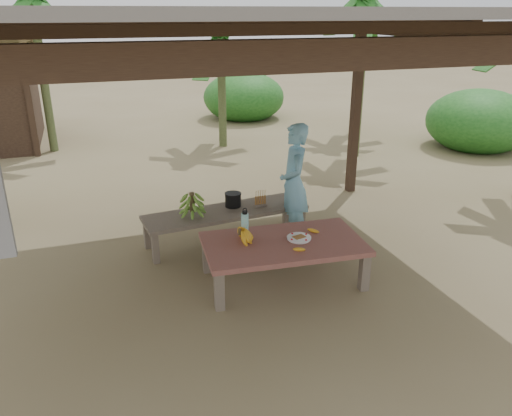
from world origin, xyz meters
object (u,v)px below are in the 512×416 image
object	(u,v)px
water_flask	(245,223)
cooking_pot	(233,200)
ripe_banana_bunch	(240,235)
plate	(299,238)
bench	(226,214)
work_table	(283,247)
woman	(294,184)

from	to	relation	value
water_flask	cooking_pot	distance (m)	1.01
ripe_banana_bunch	plate	xyz separation A→B (m)	(0.66, -0.16, -0.07)
bench	plate	world-z (taller)	plate
work_table	woman	bearing A→B (deg)	66.56
cooking_pot	woman	size ratio (longest dim) A/B	0.13
ripe_banana_bunch	woman	xyz separation A→B (m)	(1.02, 0.86, 0.22)
water_flask	woman	distance (m)	1.12
bench	woman	xyz separation A→B (m)	(0.88, -0.23, 0.41)
work_table	plate	distance (m)	0.20
work_table	water_flask	bearing A→B (deg)	138.50
cooking_pot	woman	xyz separation A→B (m)	(0.74, -0.34, 0.26)
work_table	bench	bearing A→B (deg)	109.72
plate	cooking_pot	xyz separation A→B (m)	(-0.38, 1.37, 0.02)
water_flask	work_table	bearing A→B (deg)	-46.56
ripe_banana_bunch	cooking_pot	world-z (taller)	ripe_banana_bunch
water_flask	cooking_pot	size ratio (longest dim) A/B	1.47
work_table	cooking_pot	world-z (taller)	cooking_pot
bench	ripe_banana_bunch	size ratio (longest dim) A/B	7.80
plate	ripe_banana_bunch	bearing A→B (deg)	165.97
work_table	ripe_banana_bunch	distance (m)	0.52
ripe_banana_bunch	cooking_pot	distance (m)	1.24
water_flask	woman	world-z (taller)	woman
bench	water_flask	size ratio (longest dim) A/B	7.05
ripe_banana_bunch	cooking_pot	xyz separation A→B (m)	(0.28, 1.20, -0.05)
work_table	water_flask	xyz separation A→B (m)	(-0.34, 0.36, 0.20)
work_table	cooking_pot	distance (m)	1.38
water_flask	cooking_pot	world-z (taller)	water_flask
ripe_banana_bunch	water_flask	distance (m)	0.25
cooking_pot	bench	bearing A→B (deg)	-139.44
bench	ripe_banana_bunch	distance (m)	1.12
bench	plate	distance (m)	1.36
bench	cooking_pot	distance (m)	0.23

